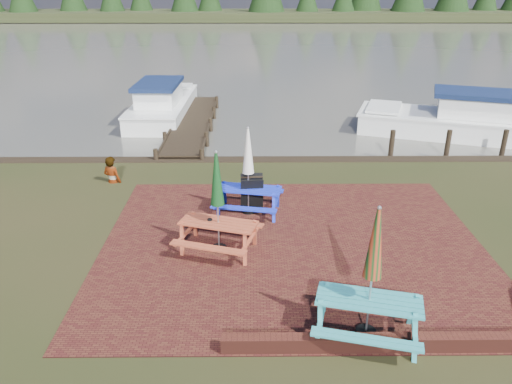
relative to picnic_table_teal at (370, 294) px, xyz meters
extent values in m
plane|color=black|center=(-1.07, 2.20, -0.88)|extent=(120.00, 120.00, 0.00)
cube|color=#3D1513|center=(-1.07, 3.20, -0.87)|extent=(9.00, 7.50, 0.02)
cube|color=#4C1E16|center=(0.43, -0.40, -0.73)|extent=(6.00, 0.22, 0.30)
cube|color=#49473F|center=(-1.07, 39.20, -0.88)|extent=(120.00, 60.00, 0.02)
cube|color=black|center=(-1.07, 68.20, -0.38)|extent=(120.00, 10.00, 1.20)
cube|color=teal|center=(0.00, 0.00, -0.14)|extent=(1.93, 1.13, 0.04)
cube|color=teal|center=(-0.17, -0.67, -0.43)|extent=(1.82, 0.68, 0.04)
cube|color=teal|center=(0.17, 0.67, -0.43)|extent=(1.82, 0.68, 0.04)
cube|color=teal|center=(-0.76, 0.19, -0.51)|extent=(0.46, 1.55, 0.75)
cube|color=teal|center=(0.76, -0.19, -0.51)|extent=(0.46, 1.55, 0.75)
cylinder|color=black|center=(0.00, 0.00, -0.83)|extent=(0.36, 0.36, 0.10)
cylinder|color=#B2B2B7|center=(0.00, 0.00, 0.38)|extent=(0.04, 0.04, 2.52)
cone|color=#AD3018|center=(0.00, 0.00, 0.98)|extent=(0.32, 0.32, 1.26)
cube|color=#AF492C|center=(-2.80, 3.00, -0.16)|extent=(1.87, 1.17, 0.04)
cube|color=#AF492C|center=(-3.00, 2.37, -0.45)|extent=(1.74, 0.74, 0.04)
cube|color=#AF492C|center=(-2.61, 3.63, -0.45)|extent=(1.74, 0.74, 0.04)
cube|color=#AF492C|center=(-3.53, 3.23, -0.52)|extent=(0.53, 1.47, 0.72)
cube|color=#AF492C|center=(-2.08, 2.78, -0.52)|extent=(0.53, 1.47, 0.72)
cylinder|color=black|center=(-2.80, 3.00, -0.84)|extent=(0.35, 0.35, 0.10)
cylinder|color=#B2B2B7|center=(-2.80, 3.00, 0.33)|extent=(0.03, 0.03, 2.43)
cone|color=#103A16|center=(-2.80, 3.00, 0.91)|extent=(0.31, 0.31, 1.21)
cube|color=#1B30D1|center=(-2.13, 5.00, -0.18)|extent=(1.81, 0.98, 0.04)
cube|color=#1B30D1|center=(-2.25, 4.36, -0.46)|extent=(1.72, 0.55, 0.04)
cube|color=#1B30D1|center=(-2.00, 5.63, -0.46)|extent=(1.72, 0.55, 0.04)
cube|color=#1B30D1|center=(-2.85, 5.14, -0.53)|extent=(0.36, 1.47, 0.70)
cube|color=#1B30D1|center=(-1.40, 4.85, -0.53)|extent=(0.36, 1.47, 0.70)
cylinder|color=black|center=(-2.13, 5.00, -0.84)|extent=(0.34, 0.34, 0.10)
cylinder|color=#B2B2B7|center=(-2.13, 5.00, 0.30)|extent=(0.03, 0.03, 2.38)
cone|color=silver|center=(-2.13, 5.00, 0.88)|extent=(0.30, 0.30, 1.19)
cube|color=black|center=(-2.03, 5.02, -0.39)|extent=(0.62, 0.28, 0.97)
cube|color=black|center=(-2.03, 5.35, -0.39)|extent=(0.62, 0.28, 0.97)
cube|color=black|center=(-2.03, 5.19, 0.08)|extent=(0.60, 0.09, 0.03)
cube|color=black|center=(-4.57, 13.70, -0.76)|extent=(1.60, 9.00, 0.06)
cube|color=black|center=(-5.32, 13.70, -0.71)|extent=(0.08, 9.00, 0.08)
cube|color=black|center=(-3.82, 13.70, -0.71)|extent=(0.08, 9.00, 0.08)
cylinder|color=black|center=(-5.37, 9.20, -0.98)|extent=(0.16, 0.16, 1.00)
cylinder|color=black|center=(-3.77, 9.20, -0.98)|extent=(0.16, 0.16, 1.00)
cube|color=white|center=(-6.13, 15.63, -0.77)|extent=(2.44, 6.65, 0.94)
cube|color=white|center=(-6.13, 15.63, -0.28)|extent=(2.48, 6.78, 0.08)
cube|color=white|center=(-6.15, 14.84, 0.17)|extent=(1.70, 2.81, 0.80)
cube|color=#111E40|center=(-6.15, 14.84, 0.62)|extent=(1.89, 3.21, 0.17)
cube|color=white|center=(-6.06, 18.13, -0.16)|extent=(1.95, 1.24, 0.09)
cube|color=white|center=(6.22, 12.64, -0.76)|extent=(7.83, 4.82, 0.99)
cube|color=white|center=(6.22, 12.64, -0.25)|extent=(7.99, 4.91, 0.08)
cube|color=white|center=(7.06, 12.36, 0.23)|extent=(3.54, 2.75, 0.84)
cube|color=#111E40|center=(7.06, 12.36, 0.70)|extent=(4.02, 3.09, 0.18)
cube|color=white|center=(3.56, 13.55, -0.12)|extent=(1.96, 2.49, 0.10)
cube|color=white|center=(7.89, 14.92, 0.01)|extent=(1.56, 2.33, 0.11)
imported|color=gray|center=(-6.36, 7.21, -0.06)|extent=(0.71, 0.60, 1.64)
camera|label=1|loc=(-2.02, -7.14, 5.05)|focal=35.00mm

